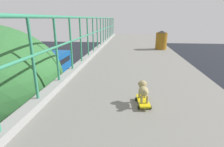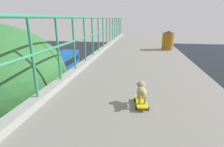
{
  "view_description": "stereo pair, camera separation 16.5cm",
  "coord_description": "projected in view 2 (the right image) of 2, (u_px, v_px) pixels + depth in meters",
  "views": [
    {
      "loc": [
        1.14,
        0.17,
        7.67
      ],
      "look_at": [
        0.82,
        3.22,
        6.72
      ],
      "focal_mm": 28.49,
      "sensor_mm": 36.0,
      "label": 1
    },
    {
      "loc": [
        1.3,
        0.19,
        7.67
      ],
      "look_at": [
        0.82,
        3.22,
        6.72
      ],
      "focal_mm": 28.49,
      "sensor_mm": 36.0,
      "label": 2
    }
  ],
  "objects": [
    {
      "name": "small_dog",
      "position": [
        142.0,
        90.0,
        2.7
      ],
      "size": [
        0.17,
        0.37,
        0.28
      ],
      "color": "#9D8E5E",
      "rests_on": "toy_skateboard"
    },
    {
      "name": "car_blue_fifth",
      "position": [
        36.0,
        139.0,
        10.87
      ],
      "size": [
        1.76,
        4.17,
        1.23
      ],
      "color": "navy",
      "rests_on": "ground"
    },
    {
      "name": "city_bus",
      "position": [
        57.0,
        68.0,
        21.82
      ],
      "size": [
        2.53,
        10.31,
        3.27
      ],
      "color": "#124E93",
      "rests_on": "ground"
    },
    {
      "name": "toy_skateboard",
      "position": [
        141.0,
        102.0,
        2.72
      ],
      "size": [
        0.24,
        0.45,
        0.08
      ],
      "color": "yellow",
      "rests_on": "overpass_deck"
    },
    {
      "name": "litter_bin",
      "position": [
        168.0,
        40.0,
        7.52
      ],
      "size": [
        0.48,
        0.48,
        0.79
      ],
      "color": "#8E5D15",
      "rests_on": "overpass_deck"
    }
  ]
}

